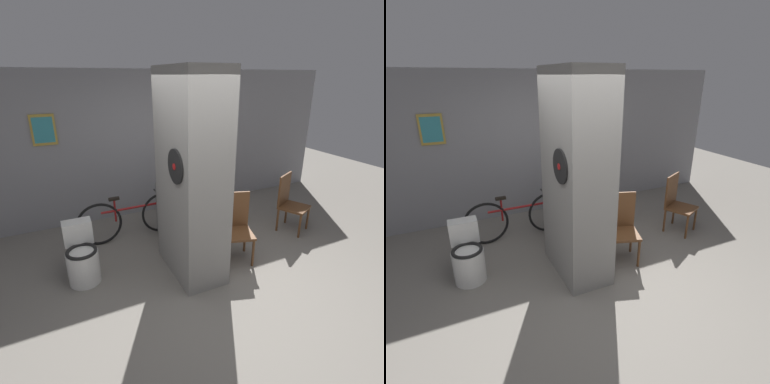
{
  "view_description": "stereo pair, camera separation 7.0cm",
  "coord_description": "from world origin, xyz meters",
  "views": [
    {
      "loc": [
        -1.53,
        -2.63,
        2.49
      ],
      "look_at": [
        0.17,
        0.93,
        0.95
      ],
      "focal_mm": 28.0,
      "sensor_mm": 36.0,
      "label": 1
    },
    {
      "loc": [
        -1.47,
        -2.66,
        2.49
      ],
      "look_at": [
        0.17,
        0.93,
        0.95
      ],
      "focal_mm": 28.0,
      "sensor_mm": 36.0,
      "label": 2
    }
  ],
  "objects": [
    {
      "name": "ground_plane",
      "position": [
        0.0,
        0.0,
        0.0
      ],
      "size": [
        14.0,
        14.0,
        0.0
      ],
      "primitive_type": "plane",
      "color": "slate"
    },
    {
      "name": "toilet",
      "position": [
        -1.39,
        0.91,
        0.32
      ],
      "size": [
        0.4,
        0.56,
        0.75
      ],
      "color": "silver",
      "rests_on": "ground_plane"
    },
    {
      "name": "bicycle",
      "position": [
        -0.53,
        1.69,
        0.36
      ],
      "size": [
        1.72,
        0.42,
        0.75
      ],
      "color": "black",
      "rests_on": "ground_plane"
    },
    {
      "name": "chair_near_pillar",
      "position": [
        0.66,
        0.52,
        0.52
      ],
      "size": [
        0.55,
        0.55,
        0.97
      ],
      "rotation": [
        0.0,
        0.0,
        -0.31
      ],
      "color": "brown",
      "rests_on": "ground_plane"
    },
    {
      "name": "chair_by_doorway",
      "position": [
        1.96,
        0.85,
        0.52
      ],
      "size": [
        0.58,
        0.58,
        0.97
      ],
      "rotation": [
        0.0,
        0.0,
        0.46
      ],
      "color": "brown",
      "rests_on": "ground_plane"
    },
    {
      "name": "bottle_short",
      "position": [
        0.77,
        1.4,
        0.96
      ],
      "size": [
        0.06,
        0.06,
        0.21
      ],
      "color": "#19598C",
      "rests_on": "counter_shelf"
    },
    {
      "name": "wall_back",
      "position": [
        -0.0,
        2.63,
        1.3
      ],
      "size": [
        8.0,
        0.09,
        2.6
      ],
      "color": "gray",
      "rests_on": "ground_plane"
    },
    {
      "name": "bottle_tall",
      "position": [
        0.66,
        1.52,
        0.99
      ],
      "size": [
        0.08,
        0.08,
        0.3
      ],
      "color": "olive",
      "rests_on": "counter_shelf"
    },
    {
      "name": "pillar_center",
      "position": [
        -0.03,
        0.53,
        1.3
      ],
      "size": [
        0.6,
        1.06,
        2.6
      ],
      "color": "gray",
      "rests_on": "ground_plane"
    },
    {
      "name": "counter_shelf",
      "position": [
        0.47,
        1.48,
        0.44
      ],
      "size": [
        1.17,
        0.44,
        0.88
      ],
      "color": "gray",
      "rests_on": "ground_plane"
    }
  ]
}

